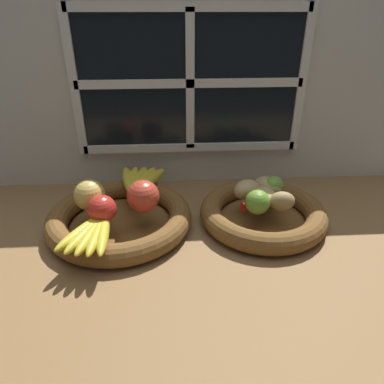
% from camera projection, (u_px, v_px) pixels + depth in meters
% --- Properties ---
extents(ground_plane, '(1.40, 0.90, 0.03)m').
position_uv_depth(ground_plane, '(197.00, 236.00, 0.89)').
color(ground_plane, olive).
extents(back_wall, '(1.40, 0.05, 0.55)m').
position_uv_depth(back_wall, '(190.00, 93.00, 1.01)').
color(back_wall, silver).
rests_on(back_wall, ground_plane).
extents(fruit_bowl_left, '(0.37, 0.37, 0.05)m').
position_uv_depth(fruit_bowl_left, '(120.00, 218.00, 0.89)').
color(fruit_bowl_left, brown).
rests_on(fruit_bowl_left, ground_plane).
extents(fruit_bowl_right, '(0.33, 0.33, 0.05)m').
position_uv_depth(fruit_bowl_right, '(263.00, 213.00, 0.91)').
color(fruit_bowl_right, brown).
rests_on(fruit_bowl_right, ground_plane).
extents(apple_red_front, '(0.07, 0.07, 0.07)m').
position_uv_depth(apple_red_front, '(102.00, 209.00, 0.80)').
color(apple_red_front, red).
rests_on(apple_red_front, fruit_bowl_left).
extents(apple_red_right, '(0.08, 0.08, 0.08)m').
position_uv_depth(apple_red_right, '(143.00, 196.00, 0.85)').
color(apple_red_right, '#CC422D').
rests_on(apple_red_right, fruit_bowl_left).
extents(apple_golden_left, '(0.08, 0.08, 0.08)m').
position_uv_depth(apple_golden_left, '(90.00, 195.00, 0.85)').
color(apple_golden_left, '#DBB756').
rests_on(apple_golden_left, fruit_bowl_left).
extents(banana_bunch_front, '(0.12, 0.17, 0.03)m').
position_uv_depth(banana_bunch_front, '(93.00, 232.00, 0.76)').
color(banana_bunch_front, yellow).
rests_on(banana_bunch_front, fruit_bowl_left).
extents(banana_bunch_back, '(0.14, 0.19, 0.03)m').
position_uv_depth(banana_bunch_back, '(139.00, 181.00, 0.97)').
color(banana_bunch_back, yellow).
rests_on(banana_bunch_back, fruit_bowl_left).
extents(potato_back, '(0.09, 0.10, 0.05)m').
position_uv_depth(potato_back, '(268.00, 186.00, 0.93)').
color(potato_back, tan).
rests_on(potato_back, fruit_bowl_right).
extents(potato_large, '(0.06, 0.08, 0.04)m').
position_uv_depth(potato_large, '(264.00, 197.00, 0.88)').
color(potato_large, tan).
rests_on(potato_large, fruit_bowl_right).
extents(potato_small, '(0.07, 0.05, 0.05)m').
position_uv_depth(potato_small, '(282.00, 202.00, 0.85)').
color(potato_small, '#A38451').
rests_on(potato_small, fruit_bowl_right).
extents(potato_oblong, '(0.09, 0.08, 0.05)m').
position_uv_depth(potato_oblong, '(247.00, 190.00, 0.91)').
color(potato_oblong, tan).
rests_on(potato_oblong, fruit_bowl_right).
extents(lime_near, '(0.06, 0.06, 0.06)m').
position_uv_depth(lime_near, '(257.00, 202.00, 0.84)').
color(lime_near, '#6B9E33').
rests_on(lime_near, fruit_bowl_right).
extents(lime_far, '(0.05, 0.05, 0.05)m').
position_uv_depth(lime_far, '(273.00, 186.00, 0.92)').
color(lime_far, '#6B9E33').
rests_on(lime_far, fruit_bowl_right).
extents(chili_pepper, '(0.12, 0.07, 0.02)m').
position_uv_depth(chili_pepper, '(263.00, 201.00, 0.88)').
color(chili_pepper, red).
rests_on(chili_pepper, fruit_bowl_right).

